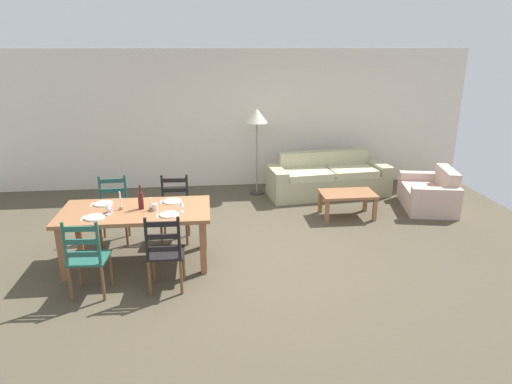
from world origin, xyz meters
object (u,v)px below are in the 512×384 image
(dining_chair_near_left, at_px, (87,258))
(wine_glass_near_right, at_px, (181,204))
(dining_chair_far_left, at_px, (114,210))
(coffee_cup_primary, at_px, (155,207))
(wine_bottle, at_px, (141,200))
(dining_chair_near_right, at_px, (165,253))
(dining_table, at_px, (136,216))
(couch, at_px, (327,179))
(armchair_upholstered, at_px, (431,195))
(wine_glass_near_left, at_px, (108,206))
(coffee_cup_secondary, at_px, (110,209))
(standing_lamp, at_px, (257,121))
(coffee_table, at_px, (347,196))
(dining_chair_far_right, at_px, (175,209))

(dining_chair_near_left, bearing_deg, wine_glass_near_right, 31.70)
(dining_chair_far_left, bearing_deg, coffee_cup_primary, -50.55)
(coffee_cup_primary, bearing_deg, wine_bottle, 155.90)
(dining_chair_near_right, bearing_deg, dining_chair_far_left, 119.34)
(dining_table, height_order, dining_chair_near_left, dining_chair_near_left)
(coffee_cup_primary, bearing_deg, couch, 41.57)
(armchair_upholstered, bearing_deg, dining_chair_far_left, -171.35)
(wine_glass_near_left, height_order, coffee_cup_primary, wine_glass_near_left)
(coffee_cup_primary, relative_size, coffee_cup_secondary, 1.00)
(dining_chair_near_left, distance_m, dining_chair_far_left, 1.58)
(dining_chair_near_right, height_order, wine_glass_near_left, dining_chair_near_right)
(wine_bottle, relative_size, standing_lamp, 0.19)
(wine_bottle, relative_size, coffee_cup_primary, 3.51)
(dining_table, distance_m, wine_bottle, 0.22)
(wine_glass_near_left, bearing_deg, coffee_table, 22.99)
(wine_glass_near_right, bearing_deg, dining_chair_far_left, 137.98)
(dining_chair_near_left, xyz_separation_m, armchair_upholstered, (5.28, 2.38, -0.23))
(dining_chair_far_right, height_order, standing_lamp, standing_lamp)
(coffee_table, bearing_deg, dining_chair_far_left, -171.25)
(wine_bottle, relative_size, couch, 0.13)
(dining_chair_far_right, bearing_deg, dining_chair_near_right, -90.90)
(dining_chair_far_left, distance_m, armchair_upholstered, 5.35)
(dining_chair_near_right, bearing_deg, standing_lamp, 67.43)
(coffee_cup_primary, xyz_separation_m, armchair_upholstered, (4.59, 1.65, -0.55))
(standing_lamp, bearing_deg, dining_table, -124.23)
(dining_chair_near_right, bearing_deg, armchair_upholstered, 27.85)
(dining_chair_far_left, bearing_deg, wine_glass_near_right, -42.02)
(dining_chair_far_right, xyz_separation_m, coffee_cup_primary, (-0.19, -0.77, 0.32))
(dining_chair_near_right, relative_size, coffee_cup_primary, 10.67)
(wine_bottle, relative_size, coffee_cup_secondary, 3.51)
(coffee_cup_secondary, relative_size, standing_lamp, 0.05)
(wine_glass_near_right, distance_m, coffee_cup_secondary, 0.91)
(dining_chair_near_left, height_order, coffee_cup_primary, dining_chair_near_left)
(dining_chair_near_right, distance_m, dining_chair_far_right, 1.46)
(coffee_cup_primary, xyz_separation_m, standing_lamp, (1.62, 2.81, 0.62))
(dining_chair_near_right, xyz_separation_m, dining_chair_far_left, (-0.86, 1.53, 0.00))
(dining_table, xyz_separation_m, coffee_table, (3.24, 1.35, -0.31))
(dining_chair_near_left, bearing_deg, armchair_upholstered, 24.24)
(couch, bearing_deg, standing_lamp, 172.16)
(dining_table, height_order, dining_chair_far_right, dining_chair_far_right)
(wine_glass_near_right, xyz_separation_m, armchair_upholstered, (4.25, 1.74, -0.61))
(coffee_cup_secondary, distance_m, couch, 4.42)
(dining_table, xyz_separation_m, coffee_cup_primary, (0.25, -0.06, 0.13))
(dining_table, distance_m, couch, 4.13)
(dining_table, xyz_separation_m, dining_chair_far_right, (0.44, 0.71, -0.19))
(coffee_cup_secondary, bearing_deg, dining_chair_near_right, -43.45)
(dining_chair_near_left, xyz_separation_m, coffee_table, (3.68, 2.14, -0.12))
(dining_chair_far_left, xyz_separation_m, standing_lamp, (2.32, 1.97, 0.93))
(wine_glass_near_left, relative_size, wine_glass_near_right, 1.00)
(dining_chair_far_left, bearing_deg, standing_lamp, 40.34)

